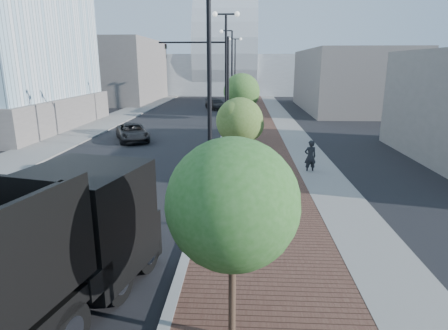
{
  "coord_description": "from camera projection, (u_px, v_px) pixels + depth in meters",
  "views": [
    {
      "loc": [
        1.8,
        -3.19,
        6.08
      ],
      "look_at": [
        1.0,
        12.0,
        2.0
      ],
      "focal_mm": 30.2,
      "sensor_mm": 36.0,
      "label": 1
    }
  ],
  "objects": [
    {
      "name": "sidewalk",
      "position": [
        259.0,
        119.0,
        43.13
      ],
      "size": [
        7.0,
        140.0,
        0.12
      ],
      "primitive_type": "cube",
      "color": "#4C2D23",
      "rests_on": "ground"
    },
    {
      "name": "concrete_strip",
      "position": [
        282.0,
        119.0,
        42.99
      ],
      "size": [
        2.4,
        140.0,
        0.13
      ],
      "primitive_type": "cube",
      "color": "slate",
      "rests_on": "ground"
    },
    {
      "name": "curb",
      "position": [
        228.0,
        118.0,
        43.31
      ],
      "size": [
        0.3,
        140.0,
        0.14
      ],
      "primitive_type": "cube",
      "color": "gray",
      "rests_on": "ground"
    },
    {
      "name": "west_sidewalk",
      "position": [
        117.0,
        118.0,
        43.97
      ],
      "size": [
        4.0,
        140.0,
        0.12
      ],
      "primitive_type": "cube",
      "color": "slate",
      "rests_on": "ground"
    },
    {
      "name": "white_sedan",
      "position": [
        93.0,
        194.0,
        16.09
      ],
      "size": [
        1.92,
        4.52,
        1.45
      ],
      "primitive_type": "imported",
      "rotation": [
        0.0,
        0.0,
        -0.09
      ],
      "color": "silver",
      "rests_on": "ground"
    },
    {
      "name": "dark_car_mid",
      "position": [
        132.0,
        132.0,
        30.76
      ],
      "size": [
        4.06,
        5.45,
        1.38
      ],
      "primitive_type": "imported",
      "rotation": [
        0.0,
        0.0,
        0.41
      ],
      "color": "black",
      "rests_on": "ground"
    },
    {
      "name": "dark_car_far",
      "position": [
        216.0,
        104.0,
        52.21
      ],
      "size": [
        3.9,
        5.31,
        1.43
      ],
      "primitive_type": "imported",
      "rotation": [
        0.0,
        0.0,
        0.44
      ],
      "color": "black",
      "rests_on": "ground"
    },
    {
      "name": "pedestrian",
      "position": [
        310.0,
        157.0,
        21.53
      ],
      "size": [
        0.78,
        0.59,
        1.92
      ],
      "primitive_type": "imported",
      "rotation": [
        0.0,
        0.0,
        3.35
      ],
      "color": "black",
      "rests_on": "ground"
    },
    {
      "name": "streetlight_1",
      "position": [
        206.0,
        115.0,
        13.24
      ],
      "size": [
        1.44,
        0.56,
        9.21
      ],
      "color": "black",
      "rests_on": "ground"
    },
    {
      "name": "streetlight_2",
      "position": [
        226.0,
        84.0,
        24.69
      ],
      "size": [
        1.72,
        0.56,
        9.28
      ],
      "color": "black",
      "rests_on": "ground"
    },
    {
      "name": "streetlight_3",
      "position": [
        231.0,
        83.0,
        36.39
      ],
      "size": [
        1.44,
        0.56,
        9.21
      ],
      "color": "black",
      "rests_on": "ground"
    },
    {
      "name": "streetlight_4",
      "position": [
        235.0,
        75.0,
        47.84
      ],
      "size": [
        1.72,
        0.56,
        9.28
      ],
      "color": "black",
      "rests_on": "ground"
    },
    {
      "name": "traffic_mast",
      "position": [
        216.0,
        80.0,
        27.58
      ],
      "size": [
        5.09,
        0.2,
        8.0
      ],
      "color": "black",
      "rests_on": "ground"
    },
    {
      "name": "tree_0",
      "position": [
        235.0,
        204.0,
        7.68
      ],
      "size": [
        2.76,
        2.76,
        4.71
      ],
      "color": "#382619",
      "rests_on": "ground"
    },
    {
      "name": "tree_1",
      "position": [
        241.0,
        121.0,
        18.27
      ],
      "size": [
        2.35,
        2.3,
        4.56
      ],
      "color": "#382619",
      "rests_on": "ground"
    },
    {
      "name": "tree_2",
      "position": [
        242.0,
        92.0,
        29.7
      ],
      "size": [
        2.86,
        2.86,
        5.43
      ],
      "color": "#382619",
      "rests_on": "ground"
    },
    {
      "name": "tree_3",
      "position": [
        243.0,
        88.0,
        41.38
      ],
      "size": [
        2.85,
        2.85,
        5.01
      ],
      "color": "#382619",
      "rests_on": "ground"
    },
    {
      "name": "convention_center",
      "position": [
        228.0,
        65.0,
        85.28
      ],
      "size": [
        50.0,
        30.0,
        50.0
      ],
      "color": "#A2A8AC",
      "rests_on": "ground"
    },
    {
      "name": "commercial_block_nw",
      "position": [
        113.0,
        71.0,
        62.34
      ],
      "size": [
        14.0,
        20.0,
        10.0
      ],
      "primitive_type": "cube",
      "color": "#68625E",
      "rests_on": "ground"
    },
    {
      "name": "commercial_block_ne",
      "position": [
        349.0,
        80.0,
        51.12
      ],
      "size": [
        12.0,
        22.0,
        8.0
      ],
      "primitive_type": "cube",
      "color": "slate",
      "rests_on": "ground"
    },
    {
      "name": "utility_cover_1",
      "position": [
        260.0,
        252.0,
        12.3
      ],
      "size": [
        0.5,
        0.5,
        0.02
      ],
      "primitive_type": "cube",
      "color": "black",
      "rests_on": "sidewalk"
    },
    {
      "name": "utility_cover_2",
      "position": [
        253.0,
        165.0,
        22.91
      ],
      "size": [
        0.5,
        0.5,
        0.02
      ],
      "primitive_type": "cube",
      "color": "black",
      "rests_on": "sidewalk"
    }
  ]
}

